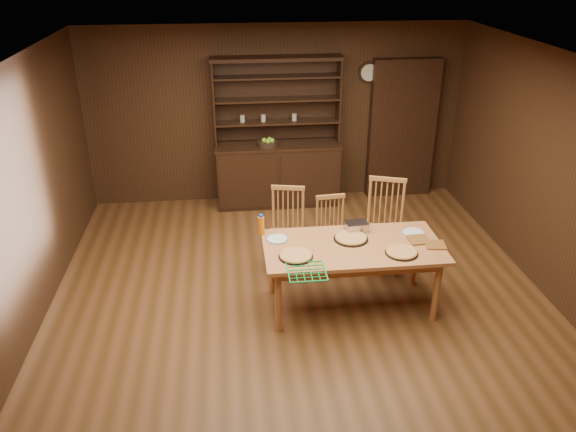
{
  "coord_description": "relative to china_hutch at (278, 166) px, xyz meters",
  "views": [
    {
      "loc": [
        -0.72,
        -5.04,
        3.58
      ],
      "look_at": [
        -0.11,
        0.4,
        0.91
      ],
      "focal_mm": 35.0,
      "sensor_mm": 36.0,
      "label": 1
    }
  ],
  "objects": [
    {
      "name": "china_hutch",
      "position": [
        0.0,
        0.0,
        0.0
      ],
      "size": [
        1.84,
        0.52,
        2.17
      ],
      "color": "black",
      "rests_on": "floor"
    },
    {
      "name": "pot_holder_a",
      "position": [
        1.37,
        -2.89,
        0.16
      ],
      "size": [
        0.23,
        0.23,
        0.02
      ],
      "primitive_type": "cube",
      "rotation": [
        0.0,
        0.0,
        -0.15
      ],
      "color": "red",
      "rests_on": "dining_table"
    },
    {
      "name": "pot_holder_b",
      "position": [
        1.24,
        -2.76,
        0.16
      ],
      "size": [
        0.23,
        0.23,
        0.02
      ],
      "primitive_type": "cube",
      "rotation": [
        0.0,
        0.0,
        0.07
      ],
      "color": "red",
      "rests_on": "dining_table"
    },
    {
      "name": "chair_center",
      "position": [
        0.46,
        -1.92,
        -0.12
      ],
      "size": [
        0.4,
        0.38,
        0.91
      ],
      "rotation": [
        0.0,
        0.0,
        0.09
      ],
      "color": "#C28042",
      "rests_on": "floor"
    },
    {
      "name": "chair_right",
      "position": [
        1.08,
        -1.98,
        -0.0
      ],
      "size": [
        0.58,
        0.56,
        1.12
      ],
      "rotation": [
        0.0,
        0.0,
        -0.33
      ],
      "color": "#C28042",
      "rests_on": "floor"
    },
    {
      "name": "juice_bottle",
      "position": [
        -0.41,
        -2.43,
        0.26
      ],
      "size": [
        0.07,
        0.07,
        0.23
      ],
      "color": "orange",
      "rests_on": "dining_table"
    },
    {
      "name": "chair_left",
      "position": [
        -0.07,
        -1.86,
        -0.06
      ],
      "size": [
        0.49,
        0.47,
        1.02
      ],
      "rotation": [
        0.0,
        0.0,
        -0.2
      ],
      "color": "#C28042",
      "rests_on": "floor"
    },
    {
      "name": "pizza_left",
      "position": [
        -0.1,
        -2.97,
        0.17
      ],
      "size": [
        0.35,
        0.35,
        0.04
      ],
      "color": "black",
      "rests_on": "dining_table"
    },
    {
      "name": "room_shell",
      "position": [
        0.0,
        -2.75,
        0.98
      ],
      "size": [
        6.0,
        6.0,
        6.0
      ],
      "color": "white",
      "rests_on": "floor"
    },
    {
      "name": "pizza_right",
      "position": [
        0.97,
        -3.02,
        0.17
      ],
      "size": [
        0.33,
        0.33,
        0.04
      ],
      "color": "black",
      "rests_on": "dining_table"
    },
    {
      "name": "pizza_center",
      "position": [
        0.53,
        -2.66,
        0.17
      ],
      "size": [
        0.37,
        0.37,
        0.04
      ],
      "color": "black",
      "rests_on": "dining_table"
    },
    {
      "name": "plate_right",
      "position": [
        1.23,
        -2.61,
        0.16
      ],
      "size": [
        0.25,
        0.25,
        0.02
      ],
      "color": "silver",
      "rests_on": "dining_table"
    },
    {
      "name": "dining_table",
      "position": [
        0.52,
        -2.79,
        0.07
      ],
      "size": [
        1.86,
        0.93,
        0.75
      ],
      "color": "#C07542",
      "rests_on": "floor"
    },
    {
      "name": "floor",
      "position": [
        0.0,
        -2.75,
        -0.6
      ],
      "size": [
        6.0,
        6.0,
        0.0
      ],
      "primitive_type": "plane",
      "color": "brown",
      "rests_on": "ground"
    },
    {
      "name": "fruit_bowl",
      "position": [
        -0.15,
        -0.07,
        0.39
      ],
      "size": [
        0.3,
        0.3,
        0.12
      ],
      "color": "black",
      "rests_on": "china_hutch"
    },
    {
      "name": "cooling_rack",
      "position": [
        -0.03,
        -3.26,
        0.16
      ],
      "size": [
        0.42,
        0.42,
        0.02
      ],
      "primitive_type": null,
      "rotation": [
        0.0,
        0.0,
        -0.22
      ],
      "color": "#0B9638",
      "rests_on": "dining_table"
    },
    {
      "name": "doorway",
      "position": [
        1.9,
        0.15,
        0.45
      ],
      "size": [
        1.0,
        0.18,
        2.1
      ],
      "primitive_type": "cube",
      "color": "black",
      "rests_on": "floor"
    },
    {
      "name": "plate_left",
      "position": [
        -0.25,
        -2.58,
        0.16
      ],
      "size": [
        0.23,
        0.23,
        0.02
      ],
      "color": "silver",
      "rests_on": "dining_table"
    },
    {
      "name": "foil_dish",
      "position": [
        0.63,
        -2.46,
        0.2
      ],
      "size": [
        0.25,
        0.19,
        0.1
      ],
      "primitive_type": "cube",
      "rotation": [
        0.0,
        0.0,
        0.09
      ],
      "color": "silver",
      "rests_on": "dining_table"
    },
    {
      "name": "wall_clock",
      "position": [
        1.35,
        0.2,
        1.3
      ],
      "size": [
        0.3,
        0.05,
        0.3
      ],
      "color": "black",
      "rests_on": "room_shell"
    }
  ]
}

